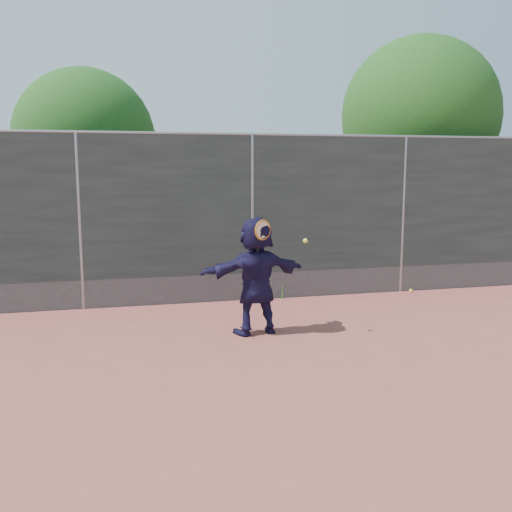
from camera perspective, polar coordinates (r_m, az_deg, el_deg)
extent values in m
plane|color=#9E4C42|center=(7.36, 5.99, -10.40)|extent=(80.00, 80.00, 0.00)
imported|color=#171336|center=(8.30, 0.00, -1.96)|extent=(1.66, 0.75, 1.73)
sphere|color=#F3FB37|center=(11.57, 15.23, -3.36)|extent=(0.07, 0.07, 0.07)
cube|color=#38423D|center=(10.33, -0.38, 5.14)|extent=(20.00, 0.04, 2.50)
cube|color=slate|center=(10.54, -0.38, -3.03)|extent=(20.00, 0.03, 0.50)
cylinder|color=gray|center=(10.33, -0.39, 12.08)|extent=(20.00, 0.05, 0.05)
cylinder|color=gray|center=(10.10, -17.22, 3.23)|extent=(0.06, 0.06, 3.00)
cylinder|color=gray|center=(10.35, -0.38, 3.76)|extent=(0.06, 0.06, 3.00)
cylinder|color=gray|center=(11.41, 14.48, 3.95)|extent=(0.06, 0.06, 3.00)
torus|color=#C56C12|center=(8.02, 0.68, 2.61)|extent=(0.27, 0.16, 0.29)
cylinder|color=beige|center=(8.02, 0.68, 2.61)|extent=(0.22, 0.12, 0.25)
cylinder|color=black|center=(8.05, 0.30, 1.20)|extent=(0.09, 0.13, 0.33)
sphere|color=#F3FB37|center=(8.11, 4.96, 1.53)|extent=(0.07, 0.07, 0.07)
cylinder|color=#382314|center=(14.07, 15.65, 3.97)|extent=(0.28, 0.28, 2.60)
sphere|color=#23561C|center=(14.08, 16.05, 13.29)|extent=(3.60, 3.60, 3.60)
sphere|color=#23561C|center=(14.59, 18.10, 11.62)|extent=(2.52, 2.52, 2.52)
cylinder|color=#382314|center=(13.12, -16.36, 2.73)|extent=(0.28, 0.28, 2.20)
sphere|color=#23561C|center=(13.06, -16.74, 11.15)|extent=(3.00, 3.00, 3.00)
sphere|color=#23561C|center=(13.24, -14.00, 9.92)|extent=(2.10, 2.10, 2.10)
cone|color=#387226|center=(10.51, 1.11, -3.73)|extent=(0.03, 0.03, 0.26)
cone|color=#387226|center=(10.60, 2.65, -3.52)|extent=(0.03, 0.03, 0.30)
cone|color=#387226|center=(10.41, -0.73, -3.96)|extent=(0.03, 0.03, 0.22)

